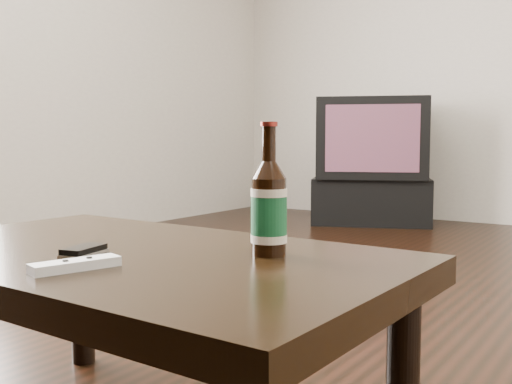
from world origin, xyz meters
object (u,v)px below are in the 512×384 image
Objects in this scene: beer_bottle at (269,209)px; phone at (84,251)px; remote at (75,265)px; tv at (372,138)px; tv_stand at (371,201)px; coffee_table at (133,277)px.

phone is (-0.30, -0.20, -0.08)m from beer_bottle.
beer_bottle reaches higher than remote.
phone is 0.65× the size of remote.
phone is 0.14m from remote.
tv_stand is at bearing 90.00° from tv.
tv reaches higher than remote.
tv_stand is 3.60m from phone.
tv_stand is 8.40× the size of phone.
tv reaches higher than coffee_table.
tv_stand is 3.51m from beer_bottle.
coffee_table is 0.32m from beer_bottle.
remote reaches higher than coffee_table.
remote is (0.10, -0.10, 0.00)m from phone.
tv_stand is at bearing 109.73° from beer_bottle.
coffee_table is 10.83× the size of phone.
tv is at bearing -90.00° from tv_stand.
tv_stand is 0.78× the size of coffee_table.
tv is 0.83× the size of coffee_table.
phone is (-0.04, -0.09, 0.06)m from coffee_table.
remote is at bearing -124.71° from beer_bottle.
remote reaches higher than tv_stand.
beer_bottle reaches higher than phone.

